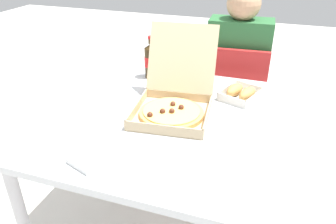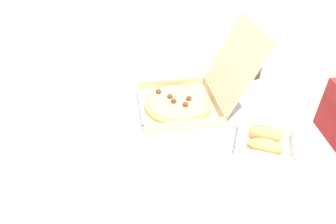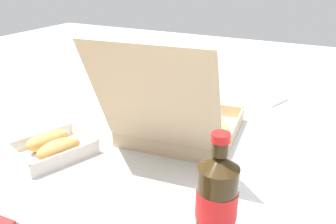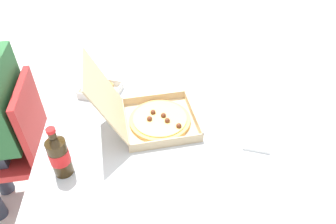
{
  "view_description": "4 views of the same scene",
  "coord_description": "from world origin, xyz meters",
  "px_view_note": "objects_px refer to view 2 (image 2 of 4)",
  "views": [
    {
      "loc": [
        0.36,
        -1.17,
        1.4
      ],
      "look_at": [
        -0.04,
        -0.0,
        0.73
      ],
      "focal_mm": 35.35,
      "sensor_mm": 36.0,
      "label": 1
    },
    {
      "loc": [
        0.94,
        -0.09,
        1.4
      ],
      "look_at": [
        0.02,
        -0.04,
        0.72
      ],
      "focal_mm": 30.74,
      "sensor_mm": 36.0,
      "label": 2
    },
    {
      "loc": [
        -0.42,
        0.87,
        1.18
      ],
      "look_at": [
        0.03,
        -0.01,
        0.76
      ],
      "focal_mm": 37.22,
      "sensor_mm": 36.0,
      "label": 3
    },
    {
      "loc": [
        -1.05,
        0.07,
        1.64
      ],
      "look_at": [
        -0.04,
        -0.04,
        0.78
      ],
      "focal_mm": 32.63,
      "sensor_mm": 36.0,
      "label": 4
    }
  ],
  "objects_px": {
    "cola_bottle": "(256,58)",
    "paper_menu": "(179,175)",
    "pizza_box_open": "(187,97)",
    "napkin_pile": "(88,87)",
    "bread_side_box": "(265,141)"
  },
  "relations": [
    {
      "from": "cola_bottle",
      "to": "paper_menu",
      "type": "bearing_deg",
      "value": -34.33
    },
    {
      "from": "pizza_box_open",
      "to": "napkin_pile",
      "type": "relative_size",
      "value": 4.32
    },
    {
      "from": "bread_side_box",
      "to": "napkin_pile",
      "type": "height_order",
      "value": "bread_side_box"
    },
    {
      "from": "pizza_box_open",
      "to": "paper_menu",
      "type": "bearing_deg",
      "value": -10.05
    },
    {
      "from": "pizza_box_open",
      "to": "paper_menu",
      "type": "distance_m",
      "value": 0.37
    },
    {
      "from": "cola_bottle",
      "to": "paper_menu",
      "type": "relative_size",
      "value": 1.07
    },
    {
      "from": "paper_menu",
      "to": "napkin_pile",
      "type": "xyz_separation_m",
      "value": [
        -0.53,
        -0.37,
        0.01
      ]
    },
    {
      "from": "pizza_box_open",
      "to": "bread_side_box",
      "type": "bearing_deg",
      "value": 43.2
    },
    {
      "from": "bread_side_box",
      "to": "paper_menu",
      "type": "distance_m",
      "value": 0.33
    },
    {
      "from": "pizza_box_open",
      "to": "napkin_pile",
      "type": "height_order",
      "value": "pizza_box_open"
    },
    {
      "from": "paper_menu",
      "to": "napkin_pile",
      "type": "height_order",
      "value": "napkin_pile"
    },
    {
      "from": "napkin_pile",
      "to": "pizza_box_open",
      "type": "bearing_deg",
      "value": 69.48
    },
    {
      "from": "napkin_pile",
      "to": "cola_bottle",
      "type": "bearing_deg",
      "value": 95.5
    },
    {
      "from": "pizza_box_open",
      "to": "napkin_pile",
      "type": "xyz_separation_m",
      "value": [
        -0.16,
        -0.43,
        -0.04
      ]
    },
    {
      "from": "bread_side_box",
      "to": "cola_bottle",
      "type": "xyz_separation_m",
      "value": [
        -0.49,
        0.11,
        0.07
      ]
    }
  ]
}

